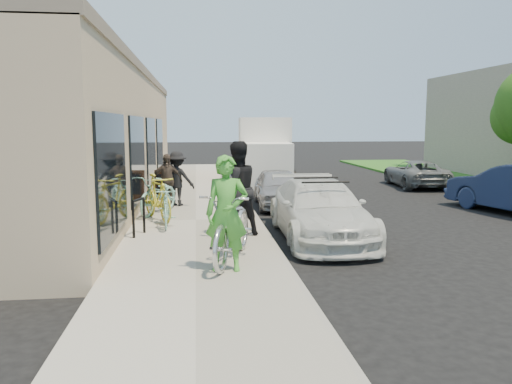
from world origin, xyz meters
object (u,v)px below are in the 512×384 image
sandwich_board (163,185)px  sedan_silver (278,188)px  bystander_a (177,179)px  cruiser_bike_c (157,198)px  tandem_bike (233,226)px  moving_truck (264,153)px  bike_rack (139,213)px  man_standing (237,189)px  sedan_white (319,210)px  woman_rider (227,213)px  cruiser_bike_b (159,194)px  far_car_gray (415,173)px  cruiser_bike_a (166,206)px  bystander_b (167,180)px

sandwich_board → sedan_silver: (3.51, -0.90, -0.03)m
bystander_a → cruiser_bike_c: bearing=99.1°
tandem_bike → bystander_a: bystander_a is taller
moving_truck → bystander_a: bearing=-112.2°
bike_rack → man_standing: size_ratio=0.40×
sedan_white → woman_rider: size_ratio=2.37×
cruiser_bike_b → cruiser_bike_c: (0.04, -0.95, 0.06)m
woman_rider → bystander_a: 6.69m
bike_rack → far_car_gray: 13.00m
sandwich_board → cruiser_bike_a: bearing=-90.7°
cruiser_bike_a → bystander_b: bearing=91.6°
tandem_bike → cruiser_bike_b: tandem_bike is taller
far_car_gray → cruiser_bike_b: bearing=36.1°
tandem_bike → man_standing: (0.22, 1.96, 0.39)m
sandwich_board → sedan_white: sedan_white is taller
tandem_bike → bystander_b: 6.07m
sedan_silver → cruiser_bike_c: bearing=-139.8°
sedan_silver → far_car_gray: size_ratio=0.89×
sedan_white → bystander_a: bystander_a is taller
sedan_silver → man_standing: 4.83m
cruiser_bike_a → bike_rack: bearing=-121.9°
cruiser_bike_a → cruiser_bike_c: cruiser_bike_c is taller
sedan_white → bike_rack: bearing=179.0°
far_car_gray → bystander_b: bystander_b is taller
far_car_gray → bystander_a: bearing=31.3°
sandwich_board → man_standing: man_standing is taller
sedan_white → sedan_silver: size_ratio=1.30×
cruiser_bike_a → cruiser_bike_c: bearing=108.1°
sandwich_board → bystander_b: size_ratio=0.59×
bike_rack → sedan_silver: sedan_silver is taller
sandwich_board → cruiser_bike_b: bearing=-94.3°
sedan_white → far_car_gray: sedan_white is taller
bystander_b → man_standing: bearing=-70.2°
moving_truck → far_car_gray: 6.42m
sedan_silver → moving_truck: bearing=88.9°
sedan_silver → cruiser_bike_b: bearing=-151.6°
sandwich_board → cruiser_bike_a: 4.26m
cruiser_bike_a → bystander_a: size_ratio=0.98×
sandwich_board → far_car_gray: (9.76, 3.21, -0.08)m
sandwich_board → bystander_b: (0.19, -1.48, 0.30)m
tandem_bike → cruiser_bike_c: size_ratio=1.23×
bike_rack → bystander_b: 3.69m
far_car_gray → bystander_b: 10.67m
sedan_white → woman_rider: bearing=-128.7°
sedan_silver → cruiser_bike_a: bearing=-130.6°
sandwich_board → bystander_b: bystander_b is taller
sedan_silver → cruiser_bike_b: 3.85m
sandwich_board → sedan_white: 6.45m
sedan_white → tandem_bike: 2.92m
moving_truck → far_car_gray: moving_truck is taller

